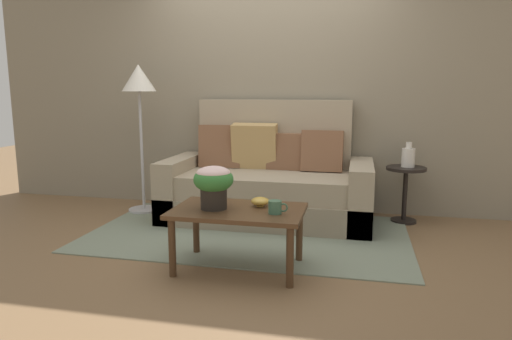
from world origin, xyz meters
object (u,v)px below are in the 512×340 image
object	(u,v)px
potted_plant	(214,182)
coffee_mug	(275,207)
snack_bowl	(260,201)
floor_lamp	(139,92)
side_table	(405,184)
table_vase	(408,157)
couch	(268,183)
coffee_table	(238,217)

from	to	relation	value
potted_plant	coffee_mug	bearing A→B (deg)	-4.54
coffee_mug	snack_bowl	bearing A→B (deg)	129.60
floor_lamp	snack_bowl	world-z (taller)	floor_lamp
side_table	coffee_mug	bearing A→B (deg)	-122.29
table_vase	couch	bearing A→B (deg)	-173.33
side_table	coffee_mug	distance (m)	1.86
snack_bowl	floor_lamp	bearing A→B (deg)	141.46
coffee_table	snack_bowl	bearing A→B (deg)	37.63
potted_plant	table_vase	distance (m)	2.12
couch	floor_lamp	size ratio (longest dim) A/B	1.31
floor_lamp	snack_bowl	xyz separation A→B (m)	(1.53, -1.22, -0.78)
snack_bowl	table_vase	size ratio (longest dim) A/B	0.55
coffee_table	coffee_mug	size ratio (longest dim) A/B	6.87
couch	coffee_table	size ratio (longest dim) A/B	2.17
floor_lamp	coffee_mug	size ratio (longest dim) A/B	11.38
couch	floor_lamp	world-z (taller)	floor_lamp
couch	snack_bowl	size ratio (longest dim) A/B	15.22
couch	side_table	xyz separation A→B (m)	(1.32, 0.15, 0.02)
coffee_table	table_vase	xyz separation A→B (m)	(1.28, 1.51, 0.26)
snack_bowl	potted_plant	bearing A→B (deg)	-155.89
coffee_mug	snack_bowl	size ratio (longest dim) A/B	1.02
floor_lamp	potted_plant	size ratio (longest dim) A/B	5.03
couch	side_table	world-z (taller)	couch
potted_plant	table_vase	world-z (taller)	table_vase
couch	potted_plant	size ratio (longest dim) A/B	6.59
table_vase	potted_plant	bearing A→B (deg)	-133.33
coffee_mug	snack_bowl	distance (m)	0.22
couch	potted_plant	world-z (taller)	couch
coffee_table	floor_lamp	world-z (taller)	floor_lamp
side_table	snack_bowl	bearing A→B (deg)	-129.09
snack_bowl	coffee_table	bearing A→B (deg)	-142.37
coffee_table	potted_plant	world-z (taller)	potted_plant
coffee_table	couch	bearing A→B (deg)	92.07
couch	floor_lamp	distance (m)	1.62
snack_bowl	table_vase	world-z (taller)	table_vase
side_table	couch	bearing A→B (deg)	-173.59
coffee_table	side_table	world-z (taller)	side_table
coffee_table	snack_bowl	distance (m)	0.20
side_table	table_vase	xyz separation A→B (m)	(0.01, 0.01, 0.27)
table_vase	coffee_table	bearing A→B (deg)	-130.39
side_table	snack_bowl	world-z (taller)	side_table
potted_plant	snack_bowl	xyz separation A→B (m)	(0.31, 0.14, -0.16)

